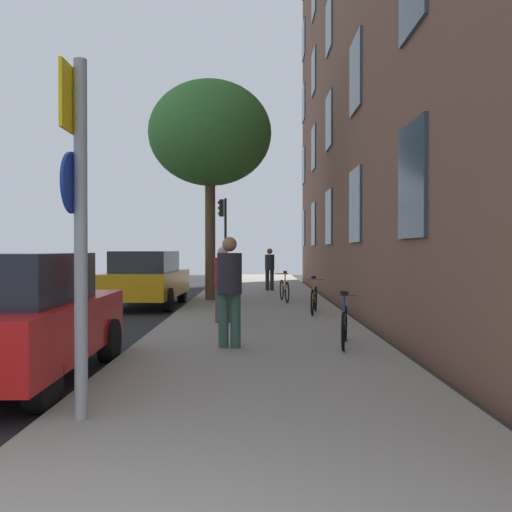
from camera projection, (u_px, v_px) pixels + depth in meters
ground_plane at (143, 306)px, 16.82m from camera, size 41.80×41.80×0.00m
road_asphalt at (72, 306)px, 16.83m from camera, size 7.00×38.00×0.01m
sidewalk at (261, 304)px, 16.81m from camera, size 4.20×38.00×0.12m
building_facade at (353, 12)px, 16.20m from camera, size 0.56×27.00×16.85m
sign_post at (81, 210)px, 5.19m from camera, size 0.16×0.60×3.29m
traffic_light at (226, 225)px, 26.66m from camera, size 0.43×0.24×3.96m
tree_near at (213, 134)px, 17.57m from camera, size 3.79×3.79×6.76m
bicycle_0 at (347, 324)px, 9.19m from camera, size 0.47×1.55×0.89m
bicycle_1 at (317, 299)px, 13.84m from camera, size 0.46×1.58×0.92m
bicycle_2 at (287, 290)px, 17.04m from camera, size 0.42×1.62×0.92m
pedestrian_0 at (232, 284)px, 9.01m from camera, size 0.53×0.53×1.76m
pedestrian_1 at (225, 279)px, 12.09m from camera, size 0.50×0.50×1.62m
pedestrian_2 at (272, 266)px, 21.59m from camera, size 0.50×0.50×1.60m
car_0 at (13, 317)px, 7.04m from camera, size 2.02×4.13×1.62m
car_1 at (149, 278)px, 16.52m from camera, size 1.95×4.45×1.62m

